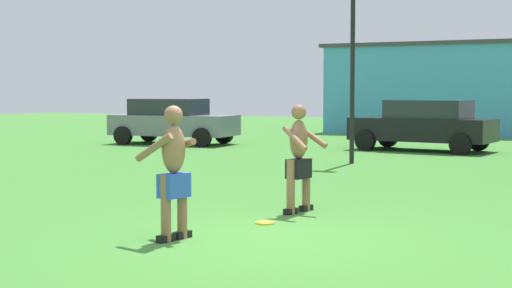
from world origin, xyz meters
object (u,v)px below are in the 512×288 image
(car_gray_near_post, at_px, (173,121))
(frisbee, at_px, (265,223))
(car_black_far_end, at_px, (424,124))
(lamp_post, at_px, (353,42))
(player_near, at_px, (299,155))
(player_in_blue, at_px, (173,169))

(car_gray_near_post, bearing_deg, frisbee, -51.82)
(car_gray_near_post, xyz_separation_m, car_black_far_end, (8.56, 1.13, 0.00))
(lamp_post, bearing_deg, car_gray_near_post, 154.98)
(frisbee, height_order, lamp_post, lamp_post)
(lamp_post, bearing_deg, frisbee, -77.13)
(frisbee, relative_size, car_gray_near_post, 0.06)
(player_near, relative_size, player_in_blue, 0.98)
(player_near, distance_m, player_in_blue, 2.80)
(frisbee, xyz_separation_m, car_black_far_end, (-1.53, 13.95, 0.81))
(car_gray_near_post, relative_size, car_black_far_end, 1.01)
(frisbee, distance_m, car_black_far_end, 14.06)
(player_near, relative_size, lamp_post, 0.34)
(lamp_post, bearing_deg, player_in_blue, -81.58)
(car_black_far_end, bearing_deg, lamp_post, -96.42)
(car_black_far_end, bearing_deg, player_in_blue, -86.19)
(car_gray_near_post, xyz_separation_m, lamp_post, (8.01, -3.74, 2.31))
(player_near, bearing_deg, frisbee, -90.66)
(car_gray_near_post, bearing_deg, car_black_far_end, 7.52)
(player_in_blue, xyz_separation_m, frisbee, (0.49, 1.61, -0.90))
(player_near, xyz_separation_m, lamp_post, (-2.09, 7.94, 2.24))
(car_gray_near_post, relative_size, lamp_post, 0.89)
(frisbee, bearing_deg, player_near, 89.34)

